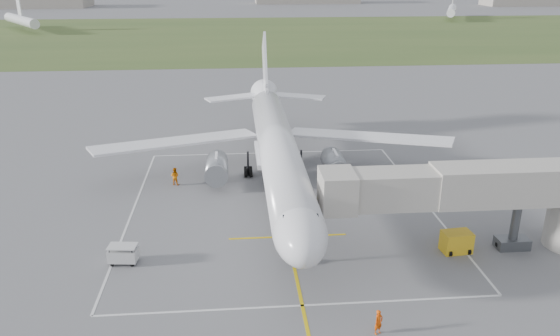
{
  "coord_description": "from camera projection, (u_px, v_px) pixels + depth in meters",
  "views": [
    {
      "loc": [
        -4.19,
        -51.1,
        21.76
      ],
      "look_at": [
        -0.15,
        -4.0,
        4.0
      ],
      "focal_mm": 35.0,
      "sensor_mm": 36.0,
      "label": 1
    }
  ],
  "objects": [
    {
      "name": "ground",
      "position": [
        278.0,
        191.0,
        55.65
      ],
      "size": [
        700.0,
        700.0,
        0.0
      ],
      "primitive_type": "plane",
      "color": "#575759",
      "rests_on": "ground"
    },
    {
      "name": "grass_strip",
      "position": [
        245.0,
        35.0,
        176.89
      ],
      "size": [
        700.0,
        120.0,
        0.02
      ],
      "primitive_type": "cube",
      "color": "#3A5023",
      "rests_on": "ground"
    },
    {
      "name": "apron_markings",
      "position": [
        283.0,
        215.0,
        50.22
      ],
      "size": [
        28.2,
        60.0,
        0.01
      ],
      "color": "gold",
      "rests_on": "ground"
    },
    {
      "name": "airliner",
      "position": [
        277.0,
        148.0,
        54.81
      ],
      "size": [
        38.93,
        46.75,
        13.52
      ],
      "color": "silver",
      "rests_on": "ground"
    },
    {
      "name": "jet_bridge",
      "position": [
        492.0,
        196.0,
        42.65
      ],
      "size": [
        23.4,
        5.0,
        7.2
      ],
      "color": "#A8A298",
      "rests_on": "ground"
    },
    {
      "name": "gpu_unit",
      "position": [
        456.0,
        242.0,
        43.67
      ],
      "size": [
        2.42,
        1.81,
        1.72
      ],
      "rotation": [
        0.0,
        0.0,
        0.09
      ],
      "color": "gold",
      "rests_on": "ground"
    },
    {
      "name": "baggage_cart",
      "position": [
        123.0,
        254.0,
        41.99
      ],
      "size": [
        2.3,
        1.53,
        1.51
      ],
      "rotation": [
        0.0,
        0.0,
        -0.11
      ],
      "color": "#BDBDBD",
      "rests_on": "ground"
    },
    {
      "name": "ramp_worker_nose",
      "position": [
        379.0,
        322.0,
        33.94
      ],
      "size": [
        0.73,
        0.65,
        1.67
      ],
      "primitive_type": "imported",
      "rotation": [
        0.0,
        0.0,
        0.52
      ],
      "color": "#DB4706",
      "rests_on": "ground"
    },
    {
      "name": "ramp_worker_wing",
      "position": [
        175.0,
        176.0,
        56.92
      ],
      "size": [
        1.1,
        0.97,
        1.89
      ],
      "primitive_type": "imported",
      "rotation": [
        0.0,
        0.0,
        2.82
      ],
      "color": "orange",
      "rests_on": "ground"
    },
    {
      "name": "distant_aircraft",
      "position": [
        258.0,
        15.0,
        206.66
      ],
      "size": [
        181.22,
        59.02,
        8.85
      ],
      "color": "silver",
      "rests_on": "ground"
    }
  ]
}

